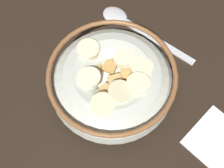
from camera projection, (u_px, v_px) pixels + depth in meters
The scene contains 3 objects.
ground_plane at pixel (112, 97), 41.76cm from camera, with size 116.88×116.88×2.00cm, color black.
cereal_bowl at pixel (112, 83), 37.87cm from camera, with size 15.40×15.40×6.45cm.
spoon at pixel (128, 22), 45.56cm from camera, with size 15.41×7.55×0.80cm.
Camera 1 is at (14.12, -8.76, 37.35)cm, focal length 49.34 mm.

